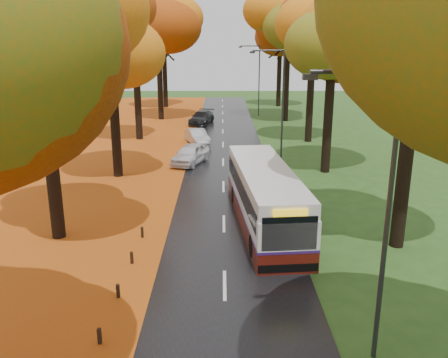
{
  "coord_description": "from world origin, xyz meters",
  "views": [
    {
      "loc": [
        -0.09,
        -3.44,
        8.64
      ],
      "look_at": [
        0.0,
        16.98,
        2.6
      ],
      "focal_mm": 38.0,
      "sensor_mm": 36.0,
      "label": 1
    }
  ],
  "objects_px": {
    "bus": "(265,195)",
    "streetlamp_mid": "(279,97)",
    "car_white": "(190,154)",
    "car_dark": "(202,118)",
    "streetlamp_near": "(380,199)",
    "car_silver": "(197,137)",
    "streetlamp_far": "(257,75)"
  },
  "relations": [
    {
      "from": "bus",
      "to": "streetlamp_mid",
      "type": "bearing_deg",
      "value": 75.46
    },
    {
      "from": "car_white",
      "to": "streetlamp_mid",
      "type": "bearing_deg",
      "value": 23.47
    },
    {
      "from": "car_white",
      "to": "car_dark",
      "type": "distance_m",
      "value": 16.56
    },
    {
      "from": "streetlamp_mid",
      "to": "car_white",
      "type": "distance_m",
      "value": 7.45
    },
    {
      "from": "streetlamp_near",
      "to": "car_white",
      "type": "distance_m",
      "value": 22.82
    },
    {
      "from": "car_silver",
      "to": "car_dark",
      "type": "bearing_deg",
      "value": 71.83
    },
    {
      "from": "car_white",
      "to": "car_dark",
      "type": "relative_size",
      "value": 0.89
    },
    {
      "from": "bus",
      "to": "car_silver",
      "type": "xyz_separation_m",
      "value": [
        -4.13,
        18.17,
        -0.81
      ]
    },
    {
      "from": "streetlamp_mid",
      "to": "car_dark",
      "type": "height_order",
      "value": "streetlamp_mid"
    },
    {
      "from": "streetlamp_mid",
      "to": "car_silver",
      "type": "distance_m",
      "value": 9.58
    },
    {
      "from": "streetlamp_mid",
      "to": "car_silver",
      "type": "xyz_separation_m",
      "value": [
        -6.13,
        6.15,
        -4.04
      ]
    },
    {
      "from": "car_white",
      "to": "car_dark",
      "type": "bearing_deg",
      "value": 109.12
    },
    {
      "from": "car_white",
      "to": "car_silver",
      "type": "xyz_separation_m",
      "value": [
        0.17,
        6.58,
        -0.07
      ]
    },
    {
      "from": "streetlamp_near",
      "to": "bus",
      "type": "height_order",
      "value": "streetlamp_near"
    },
    {
      "from": "streetlamp_near",
      "to": "car_white",
      "type": "xyz_separation_m",
      "value": [
        -6.3,
        21.57,
        -3.97
      ]
    },
    {
      "from": "streetlamp_near",
      "to": "streetlamp_mid",
      "type": "bearing_deg",
      "value": 90.0
    },
    {
      "from": "car_white",
      "to": "car_silver",
      "type": "bearing_deg",
      "value": 108.1
    },
    {
      "from": "streetlamp_mid",
      "to": "car_dark",
      "type": "bearing_deg",
      "value": 110.92
    },
    {
      "from": "streetlamp_mid",
      "to": "car_white",
      "type": "xyz_separation_m",
      "value": [
        -6.3,
        -0.43,
        -3.97
      ]
    },
    {
      "from": "streetlamp_far",
      "to": "car_dark",
      "type": "bearing_deg",
      "value": -136.41
    },
    {
      "from": "streetlamp_near",
      "to": "car_white",
      "type": "height_order",
      "value": "streetlamp_near"
    },
    {
      "from": "streetlamp_far",
      "to": "car_silver",
      "type": "xyz_separation_m",
      "value": [
        -6.13,
        -15.85,
        -4.04
      ]
    },
    {
      "from": "car_white",
      "to": "bus",
      "type": "bearing_deg",
      "value": -50.07
    },
    {
      "from": "car_silver",
      "to": "streetlamp_near",
      "type": "bearing_deg",
      "value": -96.11
    },
    {
      "from": "bus",
      "to": "car_dark",
      "type": "relative_size",
      "value": 2.28
    },
    {
      "from": "bus",
      "to": "streetlamp_near",
      "type": "bearing_deg",
      "value": -83.81
    },
    {
      "from": "car_dark",
      "to": "streetlamp_mid",
      "type": "bearing_deg",
      "value": -56.23
    },
    {
      "from": "streetlamp_far",
      "to": "car_dark",
      "type": "distance_m",
      "value": 9.4
    },
    {
      "from": "streetlamp_mid",
      "to": "streetlamp_far",
      "type": "distance_m",
      "value": 22.0
    },
    {
      "from": "streetlamp_near",
      "to": "streetlamp_far",
      "type": "height_order",
      "value": "same"
    },
    {
      "from": "bus",
      "to": "car_dark",
      "type": "height_order",
      "value": "bus"
    },
    {
      "from": "car_white",
      "to": "streetlamp_far",
      "type": "bearing_deg",
      "value": 93.89
    }
  ]
}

